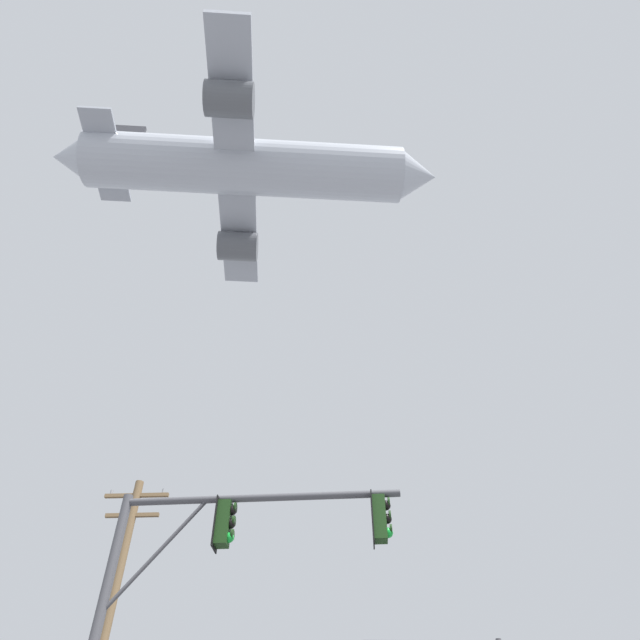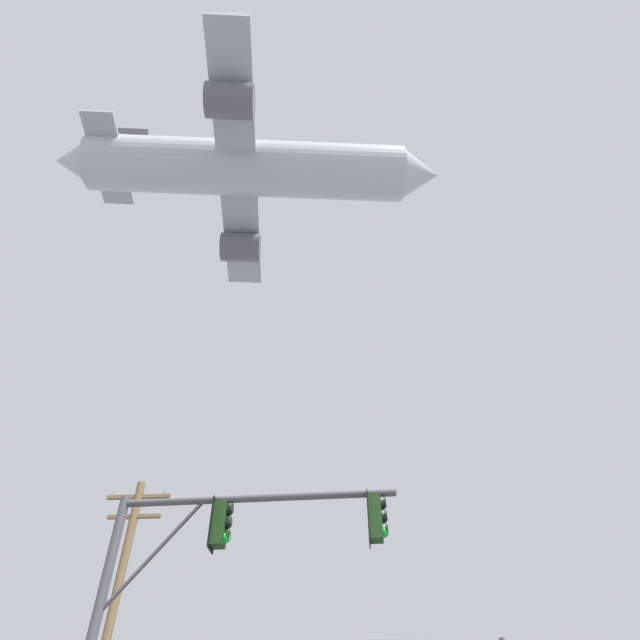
# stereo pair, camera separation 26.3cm
# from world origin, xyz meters

# --- Properties ---
(signal_pole_near) EXTENTS (5.83, 0.56, 6.60)m
(signal_pole_near) POSITION_xyz_m (-3.57, 7.97, 4.94)
(signal_pole_near) COLOR #4C4C51
(signal_pole_near) RESTS_ON ground
(utility_pole) EXTENTS (2.20, 0.28, 10.47)m
(utility_pole) POSITION_xyz_m (-8.03, 14.93, 5.54)
(utility_pole) COLOR brown
(utility_pole) RESTS_ON ground
(airplane) EXTENTS (28.53, 22.04, 7.77)m
(airplane) POSITION_xyz_m (-7.50, 20.10, 38.15)
(airplane) COLOR #B7BCC6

